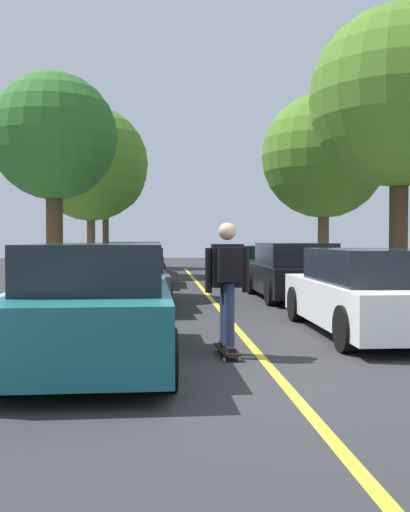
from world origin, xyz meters
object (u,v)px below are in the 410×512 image
at_px(parked_car_left_nearest, 97,304).
at_px(parked_car_left_farthest, 142,259).
at_px(parked_car_right_near, 294,272).
at_px(street_tree_right_near, 324,156).
at_px(parked_car_left_far, 136,264).
at_px(parked_car_right_nearest, 371,293).
at_px(parked_car_left_near, 125,278).
at_px(street_tree_left_nearest, 54,138).
at_px(street_tree_left_far, 105,175).
at_px(skateboard, 227,349).
at_px(skateboarder, 228,277).
at_px(parked_car_right_far, 253,263).
at_px(street_tree_left_near, 91,164).
at_px(street_tree_right_nearest, 400,98).

height_order(parked_car_left_nearest, parked_car_left_farthest, parked_car_left_nearest).
xyz_separation_m(parked_car_right_near, street_tree_right_near, (1.96, 4.22, 3.51)).
relative_size(parked_car_left_far, parked_car_right_nearest, 1.00).
distance_m(parked_car_left_near, street_tree_left_nearest, 4.68).
relative_size(parked_car_left_nearest, street_tree_right_near, 0.71).
distance_m(parked_car_left_nearest, street_tree_left_far, 23.60).
xyz_separation_m(street_tree_left_nearest, skateboard, (3.61, -8.06, -4.07)).
height_order(street_tree_right_near, skateboarder, street_tree_right_near).
distance_m(street_tree_left_nearest, street_tree_right_near, 8.70).
bearing_deg(skateboarder, parked_car_right_far, 79.58).
height_order(parked_car_left_farthest, street_tree_left_near, street_tree_left_near).
distance_m(parked_car_left_near, street_tree_left_far, 17.86).
bearing_deg(parked_car_left_nearest, parked_car_left_near, 90.02).
height_order(street_tree_left_nearest, street_tree_right_near, street_tree_right_near).
xyz_separation_m(parked_car_left_far, skateboarder, (1.65, -11.90, 0.33)).
bearing_deg(street_tree_right_near, parked_car_right_near, -114.90).
height_order(parked_car_left_nearest, skateboarder, skateboarder).
bearing_deg(street_tree_left_near, parked_car_right_far, -24.38).
relative_size(street_tree_right_nearest, skateboard, 7.70).
xyz_separation_m(parked_car_right_far, skateboarder, (-2.51, -13.63, 0.39)).
bearing_deg(street_tree_right_nearest, street_tree_left_far, 114.56).
height_order(parked_car_left_far, parked_car_right_nearest, parked_car_left_far).
bearing_deg(street_tree_left_near, skateboarder, -77.59).
distance_m(street_tree_right_nearest, skateboarder, 7.80).
relative_size(street_tree_left_nearest, street_tree_left_far, 0.85).
xyz_separation_m(street_tree_right_nearest, skateboard, (-4.47, -5.22, -4.58)).
distance_m(parked_car_right_far, skateboard, 13.84).
bearing_deg(street_tree_right_nearest, parked_car_right_near, 136.99).
bearing_deg(street_tree_right_nearest, parked_car_right_far, 103.18).
height_order(parked_car_left_far, skateboard, parked_car_left_far).
relative_size(parked_car_right_nearest, parked_car_right_near, 1.05).
bearing_deg(parked_car_left_far, street_tree_left_far, 100.08).
bearing_deg(parked_car_right_near, street_tree_left_nearest, 170.68).
relative_size(parked_car_left_nearest, skateboarder, 2.65).
height_order(street_tree_left_nearest, skateboard, street_tree_left_nearest).
distance_m(parked_car_right_far, street_tree_right_near, 4.68).
distance_m(street_tree_left_far, street_tree_right_near, 14.17).
xyz_separation_m(parked_car_left_nearest, parked_car_right_nearest, (4.16, 1.84, -0.06)).
bearing_deg(parked_car_left_nearest, street_tree_left_far, 94.84).
bearing_deg(skateboard, street_tree_right_near, 68.37).
relative_size(parked_car_right_near, street_tree_right_near, 0.69).
height_order(parked_car_right_nearest, skateboarder, skateboarder).
height_order(street_tree_left_nearest, skateboarder, street_tree_left_nearest).
bearing_deg(street_tree_left_near, parked_car_left_far, -66.47).
bearing_deg(parked_car_right_far, parked_car_left_nearest, -106.70).
xyz_separation_m(parked_car_left_farthest, street_tree_right_near, (6.12, -6.96, 3.57)).
height_order(parked_car_right_nearest, street_tree_left_near, street_tree_left_near).
bearing_deg(street_tree_left_far, parked_car_right_near, -68.89).
distance_m(street_tree_right_near, skateboard, 12.81).
relative_size(parked_car_right_near, skateboarder, 2.57).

